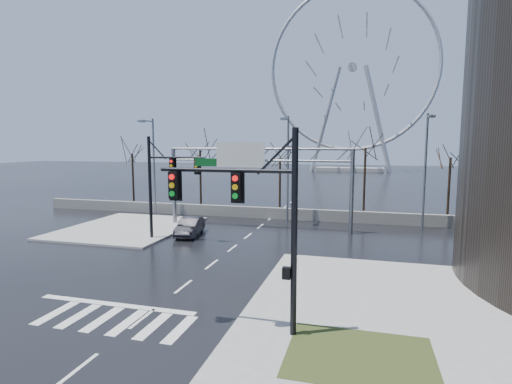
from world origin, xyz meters
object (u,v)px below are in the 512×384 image
(signal_mast_near, at_px, (259,211))
(car, at_px, (190,227))
(sign_gantry, at_px, (253,170))
(ferris_wheel, at_px, (352,74))
(signal_mast_far, at_px, (163,178))

(signal_mast_near, xyz_separation_m, car, (-9.79, 15.06, -4.15))
(signal_mast_near, distance_m, car, 18.43)
(sign_gantry, bearing_deg, signal_mast_near, -73.81)
(signal_mast_near, distance_m, sign_gantry, 19.79)
(car, bearing_deg, signal_mast_near, -65.77)
(signal_mast_near, xyz_separation_m, ferris_wheel, (-0.14, 99.04, 21.26))
(signal_mast_far, bearing_deg, signal_mast_near, -49.74)
(car, bearing_deg, ferris_wheel, 74.63)
(ferris_wheel, bearing_deg, signal_mast_near, -89.92)
(signal_mast_near, distance_m, ferris_wheel, 101.29)
(ferris_wheel, bearing_deg, signal_mast_far, -97.20)
(sign_gantry, bearing_deg, signal_mast_far, -132.47)
(signal_mast_near, height_order, signal_mast_far, same)
(signal_mast_near, relative_size, signal_mast_far, 1.00)
(signal_mast_far, relative_size, sign_gantry, 0.49)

